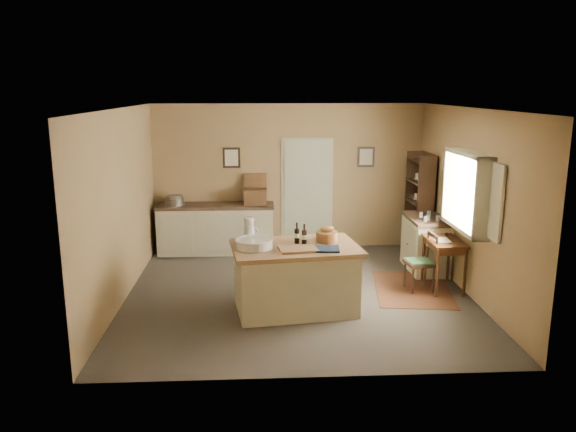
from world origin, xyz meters
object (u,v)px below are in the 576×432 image
sideboard (216,227)px  desk_chair (420,263)px  right_cabinet (426,243)px  writing_desk (444,247)px  work_island (294,276)px  shelving_unit (422,205)px

sideboard → desk_chair: 3.85m
desk_chair → right_cabinet: right_cabinet is taller
sideboard → writing_desk: size_ratio=2.61×
work_island → desk_chair: size_ratio=2.12×
right_cabinet → shelving_unit: 0.97m
work_island → right_cabinet: size_ratio=1.70×
work_island → writing_desk: 2.40m
writing_desk → desk_chair: (-0.37, -0.04, -0.23)m
work_island → desk_chair: bearing=11.0°
sideboard → desk_chair: bearing=-34.6°
work_island → shelving_unit: size_ratio=0.98×
sideboard → shelving_unit: size_ratio=1.14×
right_cabinet → writing_desk: bearing=-90.0°
sideboard → right_cabinet: bearing=-19.1°
writing_desk → right_cabinet: 0.94m
work_island → sideboard: bearing=106.1°
writing_desk → shelving_unit: bearing=85.1°
writing_desk → desk_chair: size_ratio=0.95×
writing_desk → shelving_unit: shelving_unit is taller
sideboard → writing_desk: sideboard is taller
shelving_unit → desk_chair: bearing=-106.2°
sideboard → shelving_unit: bearing=-6.1°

